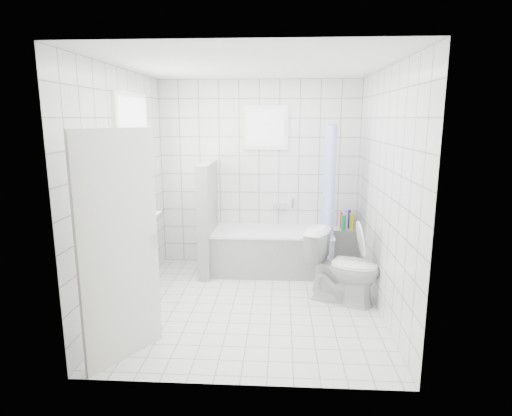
{
  "coord_description": "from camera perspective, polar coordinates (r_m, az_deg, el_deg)",
  "views": [
    {
      "loc": [
        0.31,
        -4.52,
        2.07
      ],
      "look_at": [
        0.02,
        0.35,
        1.05
      ],
      "focal_mm": 30.0,
      "sensor_mm": 36.0,
      "label": 1
    }
  ],
  "objects": [
    {
      "name": "ceiling",
      "position": [
        4.56,
        -0.57,
        18.49
      ],
      "size": [
        3.0,
        3.0,
        0.0
      ],
      "primitive_type": "plane",
      "rotation": [
        3.14,
        0.0,
        0.0
      ],
      "color": "white",
      "rests_on": "ground"
    },
    {
      "name": "partition_wall",
      "position": [
        5.83,
        -6.43,
        -1.34
      ],
      "size": [
        0.15,
        0.85,
        1.5
      ],
      "primitive_type": "cube",
      "color": "white",
      "rests_on": "ground"
    },
    {
      "name": "tub_faucet",
      "position": [
        6.1,
        3.22,
        0.27
      ],
      "size": [
        0.18,
        0.06,
        0.06
      ],
      "primitive_type": "cube",
      "color": "silver",
      "rests_on": "wall_back"
    },
    {
      "name": "sill_bottles",
      "position": [
        5.13,
        -15.0,
        -0.36
      ],
      "size": [
        0.16,
        0.75,
        0.31
      ],
      "color": "#C64D9A",
      "rests_on": "window_sill"
    },
    {
      "name": "bathtub",
      "position": [
        5.92,
        2.17,
        -5.69
      ],
      "size": [
        1.62,
        0.77,
        0.58
      ],
      "color": "white",
      "rests_on": "ground"
    },
    {
      "name": "curtain_rod",
      "position": [
        5.65,
        10.05,
        10.93
      ],
      "size": [
        0.02,
        0.8,
        0.02
      ],
      "primitive_type": "cylinder",
      "rotation": [
        1.57,
        0.0,
        0.0
      ],
      "color": "silver",
      "rests_on": "wall_back"
    },
    {
      "name": "wall_front",
      "position": [
        3.13,
        -2.39,
        -2.46
      ],
      "size": [
        2.8,
        0.02,
        2.6
      ],
      "primitive_type": "cube",
      "color": "white",
      "rests_on": "ground"
    },
    {
      "name": "ground",
      "position": [
        4.98,
        -0.51,
        -12.75
      ],
      "size": [
        3.0,
        3.0,
        0.0
      ],
      "primitive_type": "plane",
      "color": "white",
      "rests_on": "ground"
    },
    {
      "name": "wall_back",
      "position": [
        6.07,
        0.42,
        4.54
      ],
      "size": [
        2.8,
        0.02,
        2.6
      ],
      "primitive_type": "cube",
      "color": "white",
      "rests_on": "ground"
    },
    {
      "name": "wall_left",
      "position": [
        4.89,
        -17.15,
        2.23
      ],
      "size": [
        0.02,
        3.0,
        2.6
      ],
      "primitive_type": "cube",
      "color": "white",
      "rests_on": "ground"
    },
    {
      "name": "door",
      "position": [
        3.79,
        -17.7,
        -5.17
      ],
      "size": [
        0.45,
        0.7,
        2.0
      ],
      "primitive_type": "cube",
      "rotation": [
        0.0,
        0.0,
        -0.55
      ],
      "color": "silver",
      "rests_on": "ground"
    },
    {
      "name": "shower_curtain",
      "position": [
        5.61,
        9.87,
        1.68
      ],
      "size": [
        0.14,
        0.48,
        1.78
      ],
      "primitive_type": null,
      "color": "#495BD8",
      "rests_on": "curtain_rod"
    },
    {
      "name": "window_left",
      "position": [
        5.12,
        -15.72,
        6.11
      ],
      "size": [
        0.01,
        0.9,
        1.4
      ],
      "primitive_type": "cube",
      "color": "white",
      "rests_on": "wall_left"
    },
    {
      "name": "wall_right",
      "position": [
        4.71,
        16.72,
        1.9
      ],
      "size": [
        0.02,
        3.0,
        2.6
      ],
      "primitive_type": "cube",
      "color": "white",
      "rests_on": "ground"
    },
    {
      "name": "toilet",
      "position": [
        5.01,
        11.54,
        -7.7
      ],
      "size": [
        0.93,
        0.76,
        0.83
      ],
      "primitive_type": "imported",
      "rotation": [
        0.0,
        0.0,
        1.15
      ],
      "color": "white",
      "rests_on": "ground"
    },
    {
      "name": "window_back",
      "position": [
        5.98,
        1.38,
        10.67
      ],
      "size": [
        0.5,
        0.01,
        0.5
      ],
      "primitive_type": "cube",
      "color": "white",
      "rests_on": "wall_back"
    },
    {
      "name": "window_sill",
      "position": [
        5.22,
        -14.8,
        -1.98
      ],
      "size": [
        0.18,
        1.02,
        0.08
      ],
      "primitive_type": "cube",
      "color": "white",
      "rests_on": "wall_left"
    },
    {
      "name": "ledge_bottles",
      "position": [
        6.11,
        12.06,
        -1.69
      ],
      "size": [
        0.18,
        0.18,
        0.27
      ],
      "color": "red",
      "rests_on": "tiled_ledge"
    },
    {
      "name": "tiled_ledge",
      "position": [
        6.23,
        11.82,
        -5.17
      ],
      "size": [
        0.4,
        0.24,
        0.55
      ],
      "primitive_type": "cube",
      "color": "white",
      "rests_on": "ground"
    }
  ]
}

